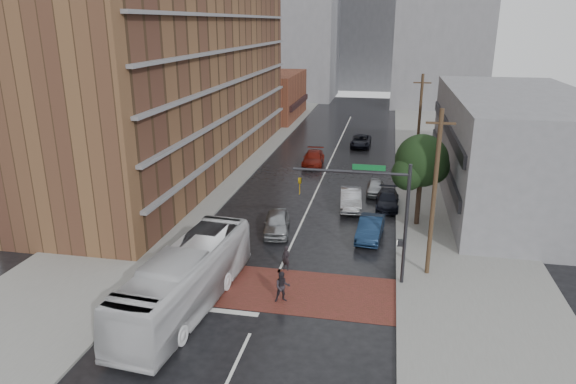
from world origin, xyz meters
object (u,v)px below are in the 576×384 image
Objects in this scene: transit_bus at (186,279)px; car_parked_mid at (387,200)px; car_travel_c at (313,158)px; car_parked_near at (370,228)px; car_travel_b at (351,199)px; pedestrian_b at (282,287)px; car_parked_far at (375,187)px; pedestrian_a at (286,258)px; suv_travel at (361,141)px; car_travel_a at (277,223)px.

transit_bus is 2.68× the size of car_parked_mid.
car_parked_near is at bearing -72.68° from car_travel_c.
car_travel_b is 1.05× the size of car_parked_near.
pedestrian_b reaches higher than car_travel_c.
car_parked_far is (4.27, 19.60, -0.25)m from pedestrian_b.
pedestrian_a is 16.62m from car_parked_far.
pedestrian_a is at bearing -92.99° from suv_travel.
pedestrian_a reaches higher than car_parked_far.
car_parked_near is 10.00m from car_parked_far.
transit_bus reaches higher than car_travel_b.
suv_travel is (2.44, 33.97, -0.09)m from pedestrian_a.
pedestrian_b is 0.34× the size of car_travel_c.
pedestrian_b reaches higher than car_travel_b.
car_parked_near is at bearing -98.90° from car_parked_mid.
pedestrian_a is at bearing -114.72° from car_parked_mid.
car_parked_far is at bearing -53.97° from car_travel_c.
transit_bus is 3.24× the size of car_parked_far.
pedestrian_b is 20.06m from car_parked_far.
car_parked_near reaches higher than car_parked_mid.
transit_bus is 20.57m from car_parked_mid.
car_parked_near is at bearing -90.02° from car_parked_far.
car_travel_c reaches higher than car_parked_mid.
car_travel_b is 0.92× the size of car_travel_c.
suv_travel is at bearing 62.62° from car_travel_c.
car_parked_far is (-1.10, 3.33, -0.02)m from car_parked_mid.
car_travel_a is (-1.81, 5.61, -0.03)m from pedestrian_a.
car_parked_mid is at bearing 33.12° from car_travel_a.
car_travel_b reaches higher than car_travel_c.
pedestrian_b is (0.54, -3.69, 0.09)m from pedestrian_a.
car_parked_near is at bearing -84.05° from suv_travel.
car_travel_c reaches higher than car_parked_near.
transit_bus reaches higher than pedestrian_b.
car_parked_far is at bearing 71.53° from transit_bus.
pedestrian_b is 37.71m from suv_travel.
car_parked_far is at bearing 48.31° from car_travel_a.
pedestrian_a is 0.89× the size of pedestrian_b.
car_travel_b is 0.96× the size of suv_travel.
pedestrian_b is 0.39× the size of car_parked_mid.
suv_travel is at bearing 97.45° from car_parked_far.
suv_travel is at bearing 68.02° from pedestrian_b.
car_parked_near is (2.37, -28.06, 0.06)m from suv_travel.
pedestrian_a is at bearing -106.86° from car_parked_far.
pedestrian_b is 0.39× the size of car_travel_a.
car_travel_a is 0.98× the size of car_parked_near.
pedestrian_a is at bearing -88.29° from car_travel_c.
car_parked_near is (9.08, 11.16, -0.91)m from transit_bus.
car_parked_near is at bearing -6.40° from car_travel_a.
pedestrian_a is at bearing -81.08° from car_travel_a.
car_travel_b is (7.25, 17.10, -0.88)m from transit_bus.
car_travel_c is 10.78m from car_parked_far.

